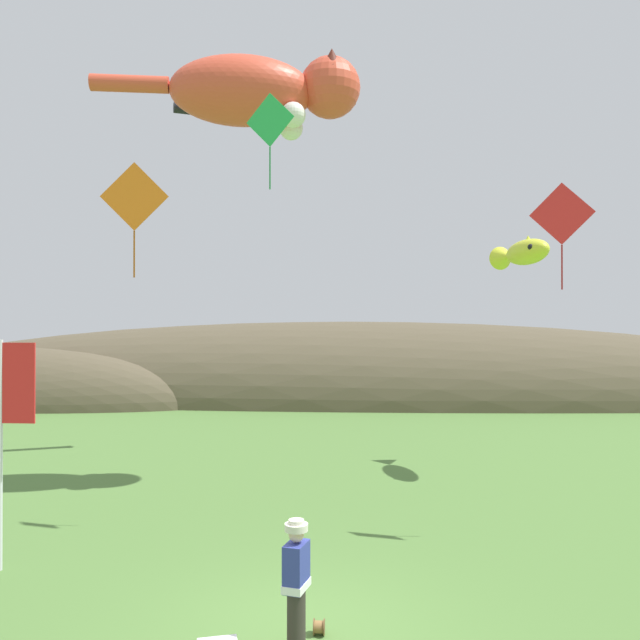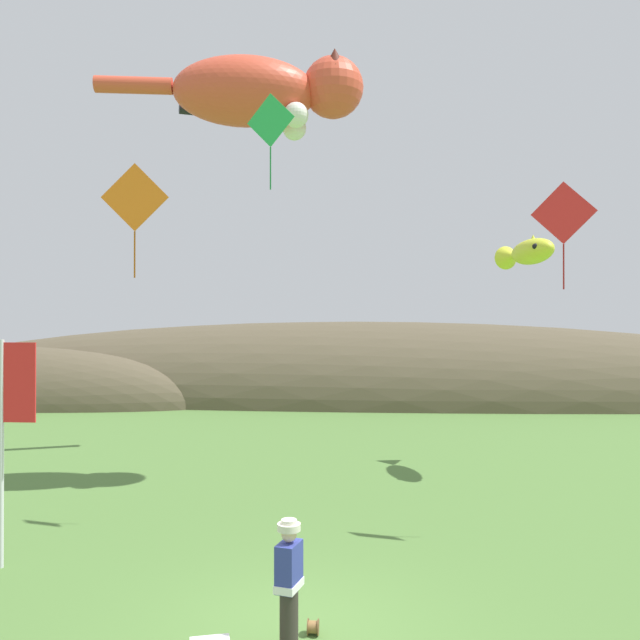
# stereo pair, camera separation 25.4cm
# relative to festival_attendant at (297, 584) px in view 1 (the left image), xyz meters

# --- Properties ---
(ground_plane) EXTENTS (120.00, 120.00, 0.00)m
(ground_plane) POSITION_rel_festival_attendant_xyz_m (-0.00, 0.68, -0.95)
(ground_plane) COLOR #517A38
(distant_hill_ridge) EXTENTS (59.42, 12.17, 8.84)m
(distant_hill_ridge) POSITION_rel_festival_attendant_xyz_m (-2.58, 26.99, -0.95)
(distant_hill_ridge) COLOR brown
(distant_hill_ridge) RESTS_ON ground
(festival_attendant) EXTENTS (0.36, 0.47, 1.77)m
(festival_attendant) POSITION_rel_festival_attendant_xyz_m (0.00, 0.00, 0.00)
(festival_attendant) COLOR #332D28
(festival_attendant) RESTS_ON ground
(kite_spool) EXTENTS (0.15, 0.22, 0.22)m
(kite_spool) POSITION_rel_festival_attendant_xyz_m (0.24, 0.64, -0.84)
(kite_spool) COLOR olive
(kite_spool) RESTS_ON ground
(festival_banner_pole) EXTENTS (0.66, 0.08, 4.00)m
(festival_banner_pole) POSITION_rel_festival_attendant_xyz_m (-5.28, 2.53, 1.67)
(festival_banner_pole) COLOR silver
(festival_banner_pole) RESTS_ON ground
(kite_giant_cat) EXTENTS (7.08, 2.60, 2.16)m
(kite_giant_cat) POSITION_rel_festival_attendant_xyz_m (-1.84, 8.59, 9.54)
(kite_giant_cat) COLOR #E04C33
(kite_fish_windsock) EXTENTS (1.36, 2.83, 0.84)m
(kite_fish_windsock) POSITION_rel_festival_attendant_xyz_m (5.50, 10.50, 5.39)
(kite_fish_windsock) COLOR yellow
(kite_tube_streamer) EXTENTS (2.79, 1.48, 0.44)m
(kite_tube_streamer) POSITION_rel_festival_attendant_xyz_m (-4.00, 12.83, 10.49)
(kite_tube_streamer) COLOR black
(kite_diamond_orange) EXTENTS (1.32, 0.12, 2.22)m
(kite_diamond_orange) POSITION_rel_festival_attendant_xyz_m (-3.53, 3.79, 5.76)
(kite_diamond_orange) COLOR orange
(kite_diamond_green) EXTENTS (1.08, 0.40, 2.04)m
(kite_diamond_green) POSITION_rel_festival_attendant_xyz_m (-1.09, 5.07, 7.60)
(kite_diamond_green) COLOR green
(kite_diamond_red) EXTENTS (1.18, 0.44, 2.15)m
(kite_diamond_red) POSITION_rel_festival_attendant_xyz_m (4.84, 4.82, 5.51)
(kite_diamond_red) COLOR red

